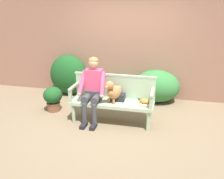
# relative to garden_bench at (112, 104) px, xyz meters

# --- Properties ---
(ground_plane) EXTENTS (40.00, 40.00, 0.00)m
(ground_plane) POSITION_rel_garden_bench_xyz_m (0.00, 0.00, -0.39)
(ground_plane) COLOR #7A664C
(brick_garden_fence) EXTENTS (8.00, 0.30, 2.58)m
(brick_garden_fence) POSITION_rel_garden_bench_xyz_m (0.00, 1.78, 0.90)
(brick_garden_fence) COLOR #936651
(brick_garden_fence) RESTS_ON ground
(hedge_bush_mid_right) EXTENTS (0.98, 0.59, 0.62)m
(hedge_bush_mid_right) POSITION_rel_garden_bench_xyz_m (-0.03, 1.41, -0.08)
(hedge_bush_mid_right) COLOR #337538
(hedge_bush_mid_right) RESTS_ON ground
(hedge_bush_mid_left) EXTENTS (1.12, 0.85, 0.80)m
(hedge_bush_mid_left) POSITION_rel_garden_bench_xyz_m (0.80, 1.38, 0.00)
(hedge_bush_mid_left) COLOR #337538
(hedge_bush_mid_left) RESTS_ON ground
(hedge_bush_far_left) EXTENTS (1.00, 0.72, 1.07)m
(hedge_bush_far_left) POSITION_rel_garden_bench_xyz_m (-1.53, 1.40, 0.14)
(hedge_bush_far_left) COLOR #194C1E
(hedge_bush_far_left) RESTS_ON ground
(garden_bench) EXTENTS (1.67, 0.53, 0.45)m
(garden_bench) POSITION_rel_garden_bench_xyz_m (0.00, 0.00, 0.00)
(garden_bench) COLOR #9EB793
(garden_bench) RESTS_ON ground
(bench_backrest) EXTENTS (1.71, 0.06, 0.50)m
(bench_backrest) POSITION_rel_garden_bench_xyz_m (0.00, 0.24, 0.31)
(bench_backrest) COLOR #9EB793
(bench_backrest) RESTS_ON garden_bench
(bench_armrest_left_end) EXTENTS (0.06, 0.53, 0.28)m
(bench_armrest_left_end) POSITION_rel_garden_bench_xyz_m (-0.80, -0.09, 0.26)
(bench_armrest_left_end) COLOR #9EB793
(bench_armrest_left_end) RESTS_ON garden_bench
(bench_armrest_right_end) EXTENTS (0.06, 0.53, 0.28)m
(bench_armrest_right_end) POSITION_rel_garden_bench_xyz_m (0.80, -0.09, 0.26)
(bench_armrest_right_end) COLOR #9EB793
(bench_armrest_right_end) RESTS_ON garden_bench
(person_seated) EXTENTS (0.56, 0.67, 1.32)m
(person_seated) POSITION_rel_garden_bench_xyz_m (-0.39, -0.02, 0.33)
(person_seated) COLOR black
(person_seated) RESTS_ON ground
(dog_on_bench) EXTENTS (0.35, 0.46, 0.47)m
(dog_on_bench) POSITION_rel_garden_bench_xyz_m (0.04, -0.05, 0.29)
(dog_on_bench) COLOR #AD7042
(dog_on_bench) RESTS_ON garden_bench
(tennis_racket) EXTENTS (0.45, 0.55, 0.03)m
(tennis_racket) POSITION_rel_garden_bench_xyz_m (0.64, 0.02, 0.07)
(tennis_racket) COLOR yellow
(tennis_racket) RESTS_ON garden_bench
(baseball_glove) EXTENTS (0.25, 0.21, 0.09)m
(baseball_glove) POSITION_rel_garden_bench_xyz_m (0.66, 0.05, 0.10)
(baseball_glove) COLOR #9E6B2D
(baseball_glove) RESTS_ON garden_bench
(sports_bag) EXTENTS (0.29, 0.21, 0.14)m
(sports_bag) POSITION_rel_garden_bench_xyz_m (0.10, 0.08, 0.13)
(sports_bag) COLOR #232328
(sports_bag) RESTS_ON garden_bench
(potted_plant) EXTENTS (0.42, 0.42, 0.56)m
(potted_plant) POSITION_rel_garden_bench_xyz_m (-1.43, 0.24, -0.08)
(potted_plant) COLOR brown
(potted_plant) RESTS_ON ground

